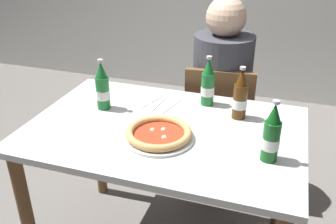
% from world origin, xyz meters
% --- Properties ---
extents(dining_table_main, '(1.20, 0.80, 0.75)m').
position_xyz_m(dining_table_main, '(0.00, 0.00, 0.64)').
color(dining_table_main, silver).
rests_on(dining_table_main, ground_plane).
extents(chair_behind_table, '(0.44, 0.44, 0.85)m').
position_xyz_m(chair_behind_table, '(0.14, 0.61, 0.48)').
color(chair_behind_table, brown).
rests_on(chair_behind_table, ground_plane).
extents(diner_seated, '(0.34, 0.34, 1.21)m').
position_xyz_m(diner_seated, '(0.13, 0.66, 0.58)').
color(diner_seated, '#2D3342').
rests_on(diner_seated, ground_plane).
extents(pizza_margherita_near, '(0.30, 0.30, 0.04)m').
position_xyz_m(pizza_margherita_near, '(0.01, -0.10, 0.77)').
color(pizza_margherita_near, white).
rests_on(pizza_margherita_near, dining_table_main).
extents(beer_bottle_left, '(0.07, 0.07, 0.25)m').
position_xyz_m(beer_bottle_left, '(-0.34, 0.09, 0.85)').
color(beer_bottle_left, '#196B2D').
rests_on(beer_bottle_left, dining_table_main).
extents(beer_bottle_center, '(0.07, 0.07, 0.25)m').
position_xyz_m(beer_bottle_center, '(0.46, -0.11, 0.85)').
color(beer_bottle_center, '#14591E').
rests_on(beer_bottle_center, dining_table_main).
extents(beer_bottle_right, '(0.07, 0.07, 0.25)m').
position_xyz_m(beer_bottle_right, '(0.12, 0.29, 0.85)').
color(beer_bottle_right, '#196B2D').
rests_on(beer_bottle_right, dining_table_main).
extents(beer_bottle_extra, '(0.07, 0.07, 0.25)m').
position_xyz_m(beer_bottle_extra, '(0.29, 0.19, 0.85)').
color(beer_bottle_extra, '#512D0F').
rests_on(beer_bottle_extra, dining_table_main).
extents(napkin_with_cutlery, '(0.22, 0.22, 0.01)m').
position_xyz_m(napkin_with_cutlery, '(-0.12, 0.22, 0.75)').
color(napkin_with_cutlery, white).
rests_on(napkin_with_cutlery, dining_table_main).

